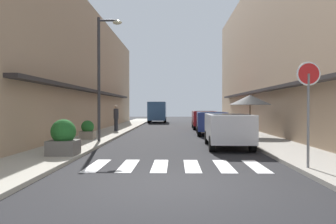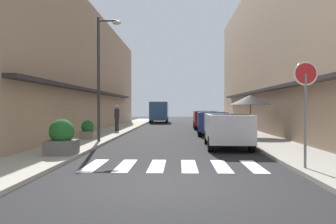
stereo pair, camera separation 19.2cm
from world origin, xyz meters
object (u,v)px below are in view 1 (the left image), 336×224
(planter_corner, at_px, (63,138))
(planter_midblock, at_px, (88,130))
(delivery_van, at_px, (157,110))
(parked_car_far, at_px, (204,118))
(street_lamp, at_px, (102,67))
(parked_car_mid, at_px, (211,120))
(round_street_sign, at_px, (308,87))
(pedestrian_walking_near, at_px, (116,117))
(parked_car_near, at_px, (228,126))
(cafe_umbrella, at_px, (250,100))

(planter_corner, height_order, planter_midblock, planter_corner)
(delivery_van, height_order, planter_midblock, delivery_van)
(parked_car_far, height_order, street_lamp, street_lamp)
(parked_car_mid, xyz_separation_m, round_street_sign, (1.32, -12.12, 1.40))
(round_street_sign, height_order, pedestrian_walking_near, round_street_sign)
(parked_car_near, xyz_separation_m, street_lamp, (-5.78, 1.41, 2.78))
(street_lamp, distance_m, planter_midblock, 3.52)
(delivery_van, bearing_deg, parked_car_near, -79.56)
(cafe_umbrella, bearing_deg, parked_car_near, -114.00)
(delivery_van, height_order, pedestrian_walking_near, delivery_van)
(cafe_umbrella, xyz_separation_m, pedestrian_walking_near, (-8.27, 3.81, -1.11))
(parked_car_near, distance_m, parked_car_far, 12.36)
(parked_car_near, distance_m, round_street_sign, 5.71)
(street_lamp, bearing_deg, planter_corner, -94.76)
(round_street_sign, bearing_deg, pedestrian_walking_near, 119.54)
(parked_car_near, xyz_separation_m, round_street_sign, (1.32, -5.37, 1.40))
(parked_car_near, relative_size, delivery_van, 0.78)
(delivery_van, bearing_deg, parked_car_far, -68.92)
(delivery_van, distance_m, planter_midblock, 21.24)
(parked_car_mid, height_order, parked_car_far, same)
(parked_car_far, distance_m, street_lamp, 12.69)
(parked_car_near, height_order, round_street_sign, round_street_sign)
(delivery_van, relative_size, pedestrian_walking_near, 3.06)
(planter_midblock, bearing_deg, delivery_van, 83.36)
(parked_car_mid, height_order, street_lamp, street_lamp)
(parked_car_near, distance_m, planter_corner, 6.87)
(parked_car_near, xyz_separation_m, planter_midblock, (-6.82, 2.61, -0.36))
(parked_car_mid, height_order, planter_midblock, parked_car_mid)
(parked_car_far, xyz_separation_m, delivery_van, (-4.37, 11.33, 0.49))
(parked_car_near, height_order, planter_midblock, parked_car_near)
(parked_car_mid, xyz_separation_m, cafe_umbrella, (1.93, -2.40, 1.24))
(round_street_sign, distance_m, planter_corner, 7.99)
(parked_car_far, distance_m, pedestrian_walking_near, 7.62)
(round_street_sign, xyz_separation_m, street_lamp, (-7.10, 6.79, 1.39))
(planter_midblock, bearing_deg, round_street_sign, -44.43)
(cafe_umbrella, distance_m, planter_midblock, 9.06)
(delivery_van, distance_m, planter_corner, 26.82)
(street_lamp, bearing_deg, round_street_sign, -43.72)
(parked_car_mid, distance_m, cafe_umbrella, 3.32)
(parked_car_far, distance_m, delivery_van, 12.15)
(parked_car_far, height_order, pedestrian_walking_near, pedestrian_walking_near)
(round_street_sign, bearing_deg, delivery_van, 101.07)
(delivery_van, bearing_deg, planter_corner, -93.81)
(round_street_sign, height_order, cafe_umbrella, round_street_sign)
(parked_car_far, bearing_deg, delivery_van, 111.08)
(parked_car_near, height_order, pedestrian_walking_near, pedestrian_walking_near)
(parked_car_near, relative_size, planter_corner, 3.46)
(parked_car_far, bearing_deg, street_lamp, -117.82)
(pedestrian_walking_near, bearing_deg, parked_car_mid, -16.37)
(street_lamp, xyz_separation_m, pedestrian_walking_near, (-0.57, 6.74, -2.65))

